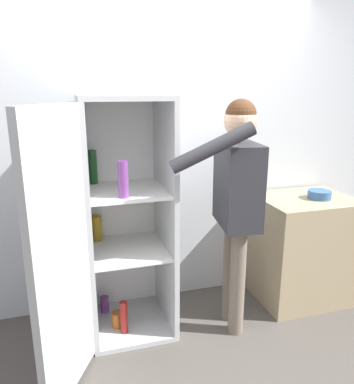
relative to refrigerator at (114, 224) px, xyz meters
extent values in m
plane|color=#4C4742|center=(0.46, -0.53, -0.86)|extent=(12.00, 12.00, 0.00)
cube|color=silver|center=(0.46, 0.45, 0.41)|extent=(7.00, 0.06, 2.55)
cube|color=#B7BABC|center=(0.11, 0.08, -0.85)|extent=(0.61, 0.64, 0.04)
cube|color=#B7BABC|center=(0.11, 0.08, 0.86)|extent=(0.61, 0.64, 0.04)
cube|color=white|center=(0.11, 0.38, 0.01)|extent=(0.61, 0.03, 1.67)
cube|color=#B7BABC|center=(-0.18, 0.08, 0.01)|extent=(0.03, 0.64, 1.67)
cube|color=#B7BABC|center=(0.39, 0.08, 0.01)|extent=(0.04, 0.64, 1.67)
cube|color=white|center=(0.11, 0.08, -0.24)|extent=(0.54, 0.57, 0.02)
cube|color=white|center=(0.11, 0.08, 0.22)|extent=(0.54, 0.57, 0.02)
cube|color=#B7BABC|center=(-0.35, -0.51, 0.01)|extent=(0.31, 0.56, 1.67)
cylinder|color=#723884|center=(-0.08, 0.24, -0.76)|extent=(0.07, 0.07, 0.13)
cylinder|color=maroon|center=(0.03, -0.07, -0.70)|extent=(0.06, 0.06, 0.25)
cylinder|color=#9E4C19|center=(0.00, 0.01, -0.77)|extent=(0.09, 0.09, 0.12)
cylinder|color=#1E5123|center=(-0.10, 0.31, 0.35)|extent=(0.06, 0.06, 0.25)
cylinder|color=#B78C1E|center=(-0.10, 0.30, -0.13)|extent=(0.08, 0.08, 0.20)
cylinder|color=#723884|center=(0.06, -0.14, 0.35)|extent=(0.07, 0.07, 0.24)
cylinder|color=#726656|center=(0.85, -0.25, -0.45)|extent=(0.11, 0.11, 0.83)
cylinder|color=#726656|center=(0.88, -0.07, -0.45)|extent=(0.11, 0.11, 0.83)
cube|color=#2D2D33|center=(0.86, -0.16, 0.26)|extent=(0.31, 0.48, 0.59)
sphere|color=#DBAD89|center=(0.86, -0.16, 0.71)|extent=(0.23, 0.23, 0.23)
sphere|color=#4C2D19|center=(0.86, -0.16, 0.75)|extent=(0.21, 0.21, 0.21)
cylinder|color=#2D2D33|center=(0.58, -0.37, 0.57)|extent=(0.55, 0.17, 0.32)
cylinder|color=#2D2D33|center=(0.90, 0.09, 0.23)|extent=(0.09, 0.09, 0.56)
cube|color=tan|center=(1.61, 0.08, -0.41)|extent=(0.78, 0.64, 0.91)
cylinder|color=#335B8E|center=(1.70, 0.03, 0.08)|extent=(0.19, 0.19, 0.07)
camera|label=1|loc=(-0.27, -2.49, 0.91)|focal=35.00mm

